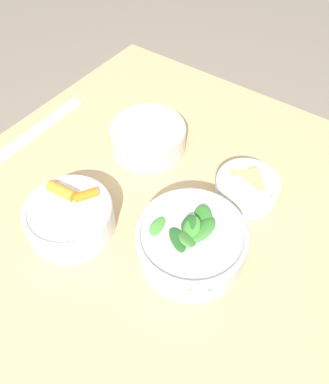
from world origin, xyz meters
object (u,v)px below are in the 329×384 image
bowl_cookies (247,186)px  bowl_greens (191,242)px  ruler (35,132)px  bowl_beans_hotdog (148,137)px  bowl_carrots (70,216)px

bowl_cookies → bowl_greens: bearing=174.7°
bowl_greens → ruler: 0.46m
bowl_beans_hotdog → ruler: size_ratio=0.57×
bowl_beans_hotdog → bowl_cookies: 0.23m
bowl_cookies → ruler: (-0.11, 0.47, -0.02)m
bowl_carrots → ruler: bowl_carrots is taller
bowl_greens → bowl_beans_hotdog: (0.17, 0.22, -0.01)m
bowl_beans_hotdog → bowl_cookies: bearing=-89.1°
bowl_beans_hotdog → ruler: bowl_beans_hotdog is taller
bowl_greens → bowl_beans_hotdog: bowl_greens is taller
bowl_greens → bowl_cookies: bearing=-5.3°
bowl_carrots → bowl_beans_hotdog: bearing=3.1°
bowl_greens → bowl_beans_hotdog: size_ratio=1.15×
ruler → bowl_greens: bearing=-97.5°
bowl_carrots → bowl_beans_hotdog: 0.25m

